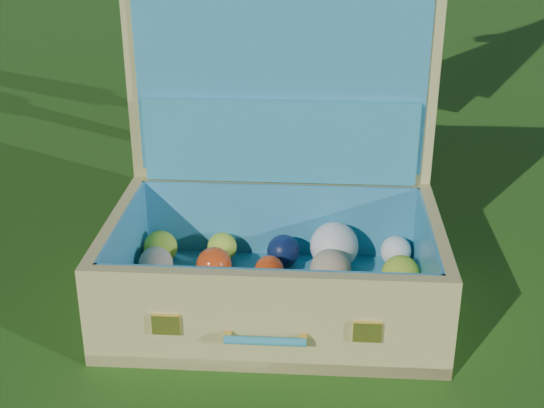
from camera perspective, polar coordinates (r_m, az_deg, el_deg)
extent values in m
plane|color=#215114|center=(1.54, -7.16, -7.19)|extent=(60.00, 60.00, 0.00)
cube|color=#CFC06F|center=(1.50, 0.14, -7.52)|extent=(0.67, 0.49, 0.02)
cube|color=#CFC06F|center=(1.29, -0.43, -8.94)|extent=(0.63, 0.09, 0.19)
cube|color=#CFC06F|center=(1.63, 0.59, -1.42)|extent=(0.63, 0.09, 0.19)
cube|color=#CFC06F|center=(1.50, -11.49, -4.27)|extent=(0.06, 0.37, 0.19)
cube|color=#CFC06F|center=(1.47, 12.06, -5.00)|extent=(0.06, 0.37, 0.19)
cube|color=teal|center=(1.49, 0.14, -7.04)|extent=(0.62, 0.43, 0.01)
cube|color=teal|center=(1.29, -0.38, -8.16)|extent=(0.58, 0.07, 0.17)
cube|color=teal|center=(1.61, 0.56, -1.27)|extent=(0.58, 0.07, 0.17)
cube|color=teal|center=(1.49, -10.98, -3.91)|extent=(0.05, 0.37, 0.17)
cube|color=teal|center=(1.46, 11.52, -4.60)|extent=(0.05, 0.37, 0.17)
cube|color=#CFC06F|center=(1.55, 0.69, 9.21)|extent=(0.63, 0.11, 0.42)
cube|color=teal|center=(1.53, 0.64, 8.99)|extent=(0.58, 0.08, 0.37)
cube|color=teal|center=(1.56, 0.61, 4.74)|extent=(0.56, 0.08, 0.18)
cube|color=#F2C659|center=(1.29, -8.00, -8.97)|extent=(0.05, 0.01, 0.04)
cube|color=#F2C659|center=(1.27, 7.18, -9.52)|extent=(0.05, 0.01, 0.04)
cylinder|color=teal|center=(1.27, -0.53, -10.28)|extent=(0.14, 0.03, 0.01)
cube|color=#F2C659|center=(1.28, -3.35, -9.95)|extent=(0.01, 0.02, 0.01)
cube|color=#F2C659|center=(1.27, 2.37, -10.16)|extent=(0.01, 0.02, 0.01)
sphere|color=#C1DB35|center=(1.39, -10.57, -8.22)|extent=(0.07, 0.07, 0.07)
sphere|color=#0E1B46|center=(1.38, -5.54, -8.34)|extent=(0.06, 0.06, 0.06)
sphere|color=#AA0D19|center=(1.37, -0.48, -8.79)|extent=(0.05, 0.05, 0.05)
sphere|color=white|center=(1.34, 5.11, -8.70)|extent=(0.08, 0.08, 0.08)
sphere|color=#AA0D19|center=(1.37, 10.21, -9.25)|extent=(0.04, 0.04, 0.04)
sphere|color=gold|center=(1.46, -9.05, -6.36)|extent=(0.07, 0.07, 0.07)
sphere|color=#C1DB35|center=(1.44, -4.45, -6.35)|extent=(0.08, 0.08, 0.08)
sphere|color=#C1DB35|center=(1.42, 0.01, -6.66)|extent=(0.08, 0.08, 0.08)
sphere|color=gold|center=(1.44, 5.31, -6.55)|extent=(0.07, 0.07, 0.07)
sphere|color=red|center=(1.43, 9.88, -7.15)|extent=(0.07, 0.07, 0.07)
sphere|color=beige|center=(1.55, -8.74, -4.46)|extent=(0.07, 0.07, 0.07)
sphere|color=red|center=(1.53, -4.39, -4.57)|extent=(0.07, 0.07, 0.07)
sphere|color=red|center=(1.52, -0.21, -4.99)|extent=(0.06, 0.06, 0.06)
sphere|color=beige|center=(1.50, 4.43, -4.91)|extent=(0.08, 0.08, 0.08)
sphere|color=#C1DB35|center=(1.51, 9.65, -5.22)|extent=(0.07, 0.07, 0.07)
sphere|color=#C1DB35|center=(1.61, -8.40, -3.25)|extent=(0.07, 0.07, 0.07)
sphere|color=#C1DB35|center=(1.61, -3.78, -3.26)|extent=(0.06, 0.06, 0.06)
sphere|color=#0E1B46|center=(1.58, 0.86, -3.55)|extent=(0.07, 0.07, 0.07)
sphere|color=white|center=(1.57, 4.70, -3.16)|extent=(0.10, 0.10, 0.10)
sphere|color=white|center=(1.61, 9.30, -3.52)|extent=(0.06, 0.06, 0.06)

